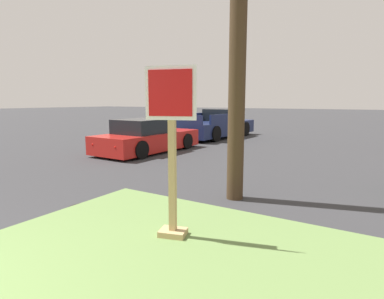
# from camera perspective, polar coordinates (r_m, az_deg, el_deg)

# --- Properties ---
(stop_sign) EXTENTS (0.66, 0.37, 2.28)m
(stop_sign) POSITION_cam_1_polar(r_m,az_deg,el_deg) (4.19, -3.65, -1.44)
(stop_sign) COLOR tan
(stop_sign) RESTS_ON grass_corner_patch
(manhole_cover) EXTENTS (0.70, 0.70, 0.02)m
(manhole_cover) POSITION_cam_1_polar(r_m,az_deg,el_deg) (6.06, -18.61, -10.07)
(manhole_cover) COLOR black
(manhole_cover) RESTS_ON ground
(parked_sedan_red) EXTENTS (2.00, 4.43, 1.25)m
(parked_sedan_red) POSITION_cam_1_polar(r_m,az_deg,el_deg) (12.10, -8.10, 2.16)
(parked_sedan_red) COLOR red
(parked_sedan_red) RESTS_ON ground
(pickup_truck_navy) EXTENTS (2.36, 5.48, 1.48)m
(pickup_truck_navy) POSITION_cam_1_polar(r_m,az_deg,el_deg) (16.86, 4.40, 4.33)
(pickup_truck_navy) COLOR #19234C
(pickup_truck_navy) RESTS_ON ground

